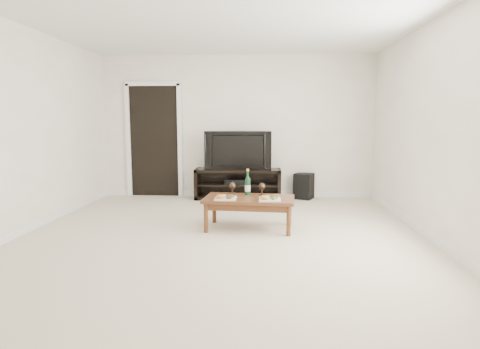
% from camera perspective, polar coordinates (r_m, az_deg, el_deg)
% --- Properties ---
extents(floor, '(5.50, 5.50, 0.00)m').
position_cam_1_polar(floor, '(4.91, -2.75, -9.06)').
color(floor, beige).
rests_on(floor, ground).
extents(back_wall, '(5.00, 0.04, 2.60)m').
position_cam_1_polar(back_wall, '(7.47, -0.47, 6.78)').
color(back_wall, white).
rests_on(back_wall, ground).
extents(ceiling, '(5.00, 5.50, 0.04)m').
position_cam_1_polar(ceiling, '(4.86, -2.96, 22.03)').
color(ceiling, white).
rests_on(ceiling, back_wall).
extents(doorway, '(0.90, 0.02, 2.05)m').
position_cam_1_polar(doorway, '(7.71, -12.09, 4.60)').
color(doorway, black).
rests_on(doorway, ground).
extents(media_console, '(1.55, 0.45, 0.55)m').
position_cam_1_polar(media_console, '(7.28, -0.29, -1.34)').
color(media_console, black).
rests_on(media_console, ground).
extents(television, '(1.19, 0.21, 0.68)m').
position_cam_1_polar(television, '(7.21, -0.29, 3.50)').
color(television, black).
rests_on(television, media_console).
extents(av_receiver, '(0.44, 0.36, 0.08)m').
position_cam_1_polar(av_receiver, '(7.26, -0.42, -0.97)').
color(av_receiver, black).
rests_on(av_receiver, media_console).
extents(subwoofer, '(0.41, 0.41, 0.46)m').
position_cam_1_polar(subwoofer, '(7.40, 9.06, -1.64)').
color(subwoofer, black).
rests_on(subwoofer, ground).
extents(coffee_table, '(1.21, 0.72, 0.42)m').
position_cam_1_polar(coffee_table, '(5.28, 1.31, -5.51)').
color(coffee_table, brown).
rests_on(coffee_table, ground).
extents(plate_left, '(0.27, 0.27, 0.07)m').
position_cam_1_polar(plate_left, '(5.13, -2.07, -3.13)').
color(plate_left, white).
rests_on(plate_left, coffee_table).
extents(plate_right, '(0.27, 0.27, 0.07)m').
position_cam_1_polar(plate_right, '(5.08, 4.25, -3.26)').
color(plate_right, white).
rests_on(plate_right, coffee_table).
extents(wine_bottle, '(0.07, 0.07, 0.35)m').
position_cam_1_polar(wine_bottle, '(5.41, 1.09, -1.04)').
color(wine_bottle, '#0F371C').
rests_on(wine_bottle, coffee_table).
extents(goblet_left, '(0.09, 0.09, 0.17)m').
position_cam_1_polar(goblet_left, '(5.42, -1.09, -1.98)').
color(goblet_left, '#31251B').
rests_on(goblet_left, coffee_table).
extents(goblet_right, '(0.09, 0.09, 0.17)m').
position_cam_1_polar(goblet_right, '(5.37, 3.15, -2.08)').
color(goblet_right, '#31251B').
rests_on(goblet_right, coffee_table).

